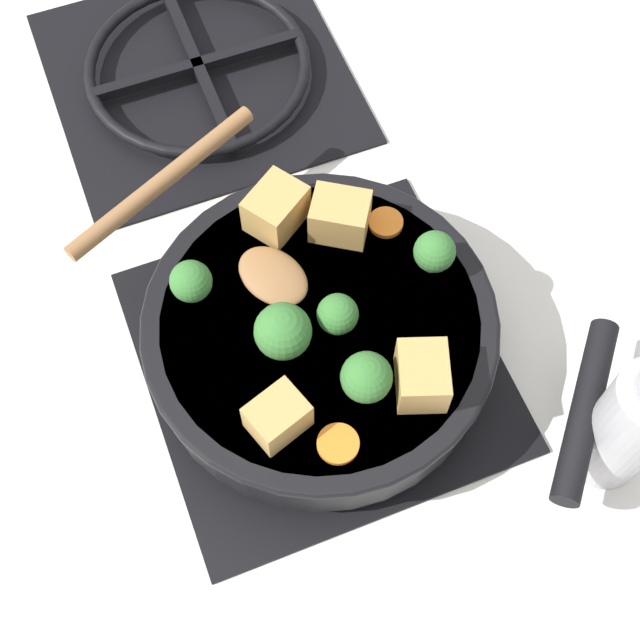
% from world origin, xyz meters
% --- Properties ---
extents(ground_plane, '(2.40, 2.40, 0.00)m').
position_xyz_m(ground_plane, '(0.00, 0.00, 0.00)').
color(ground_plane, white).
extents(front_burner_grate, '(0.31, 0.31, 0.03)m').
position_xyz_m(front_burner_grate, '(0.00, 0.00, 0.01)').
color(front_burner_grate, black).
rests_on(front_burner_grate, ground_plane).
extents(rear_burner_grate, '(0.31, 0.31, 0.03)m').
position_xyz_m(rear_burner_grate, '(0.00, 0.36, 0.01)').
color(rear_burner_grate, black).
rests_on(rear_burner_grate, ground_plane).
extents(skillet_pan, '(0.39, 0.37, 0.06)m').
position_xyz_m(skillet_pan, '(0.00, -0.00, 0.06)').
color(skillet_pan, black).
rests_on(skillet_pan, front_burner_grate).
extents(wooden_spoon, '(0.20, 0.22, 0.02)m').
position_xyz_m(wooden_spoon, '(-0.06, 0.12, 0.09)').
color(wooden_spoon, olive).
rests_on(wooden_spoon, skillet_pan).
extents(tofu_cube_center_large, '(0.05, 0.05, 0.04)m').
position_xyz_m(tofu_cube_center_large, '(-0.06, -0.07, 0.10)').
color(tofu_cube_center_large, tan).
rests_on(tofu_cube_center_large, skillet_pan).
extents(tofu_cube_near_handle, '(0.05, 0.06, 0.04)m').
position_xyz_m(tofu_cube_near_handle, '(0.05, -0.08, 0.10)').
color(tofu_cube_near_handle, tan).
rests_on(tofu_cube_near_handle, skillet_pan).
extents(tofu_cube_east_chunk, '(0.06, 0.06, 0.04)m').
position_xyz_m(tofu_cube_east_chunk, '(0.05, 0.08, 0.10)').
color(tofu_cube_east_chunk, tan).
rests_on(tofu_cube_east_chunk, skillet_pan).
extents(tofu_cube_west_chunk, '(0.06, 0.06, 0.04)m').
position_xyz_m(tofu_cube_west_chunk, '(0.00, 0.10, 0.10)').
color(tofu_cube_west_chunk, tan).
rests_on(tofu_cube_west_chunk, skillet_pan).
extents(broccoli_floret_near_spoon, '(0.04, 0.04, 0.04)m').
position_xyz_m(broccoli_floret_near_spoon, '(-0.09, 0.06, 0.11)').
color(broccoli_floret_near_spoon, '#709956').
rests_on(broccoli_floret_near_spoon, skillet_pan).
extents(broccoli_floret_center_top, '(0.03, 0.03, 0.04)m').
position_xyz_m(broccoli_floret_center_top, '(0.01, -0.01, 0.11)').
color(broccoli_floret_center_top, '#709956').
rests_on(broccoli_floret_center_top, skillet_pan).
extents(broccoli_floret_east_rim, '(0.05, 0.05, 0.05)m').
position_xyz_m(broccoli_floret_east_rim, '(-0.04, -0.01, 0.11)').
color(broccoli_floret_east_rim, '#709956').
rests_on(broccoli_floret_east_rim, skillet_pan).
extents(broccoli_floret_west_rim, '(0.04, 0.04, 0.05)m').
position_xyz_m(broccoli_floret_west_rim, '(0.01, -0.07, 0.11)').
color(broccoli_floret_west_rim, '#709956').
rests_on(broccoli_floret_west_rim, skillet_pan).
extents(broccoli_floret_north_edge, '(0.04, 0.04, 0.04)m').
position_xyz_m(broccoli_floret_north_edge, '(0.11, 0.01, 0.11)').
color(broccoli_floret_north_edge, '#709956').
rests_on(broccoli_floret_north_edge, skillet_pan).
extents(carrot_slice_orange_thin, '(0.03, 0.03, 0.01)m').
position_xyz_m(carrot_slice_orange_thin, '(-0.03, -0.11, 0.09)').
color(carrot_slice_orange_thin, orange).
rests_on(carrot_slice_orange_thin, skillet_pan).
extents(carrot_slice_near_center, '(0.03, 0.03, 0.01)m').
position_xyz_m(carrot_slice_near_center, '(0.09, 0.07, 0.09)').
color(carrot_slice_near_center, orange).
rests_on(carrot_slice_near_center, skillet_pan).
extents(pepper_mill, '(0.06, 0.06, 0.18)m').
position_xyz_m(pepper_mill, '(0.20, -0.17, 0.08)').
color(pepper_mill, '#B2B2B7').
rests_on(pepper_mill, ground_plane).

